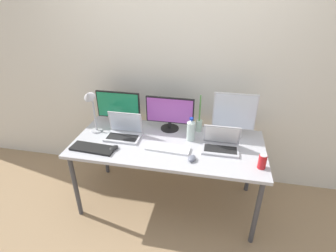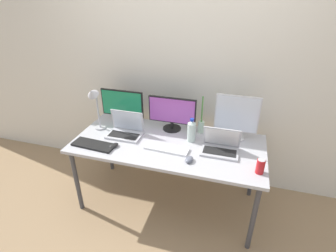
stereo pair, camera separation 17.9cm
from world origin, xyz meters
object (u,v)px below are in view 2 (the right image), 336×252
object	(u,v)px
desk_lamp	(94,101)
monitor_center	(172,113)
laptop_silver	(126,130)
keyboard_aux	(167,148)
mouse_by_laptop	(114,146)
work_desk	(168,148)
monitor_right	(236,117)
water_bottle	(191,131)
keyboard_main	(94,145)
laptop_secondary	(220,146)
soda_can_near_keyboard	(260,166)
mouse_by_keyboard	(189,159)
bamboo_vase	(201,125)
monitor_left	(122,106)

from	to	relation	value
desk_lamp	monitor_center	bearing A→B (deg)	17.85
monitor_center	desk_lamp	bearing A→B (deg)	-162.15
monitor_center	laptop_silver	distance (m)	0.49
keyboard_aux	mouse_by_laptop	distance (m)	0.49
work_desk	laptop_silver	xyz separation A→B (m)	(-0.45, 0.03, 0.11)
monitor_right	water_bottle	world-z (taller)	monitor_right
monitor_center	keyboard_main	size ratio (longest dim) A/B	1.20
laptop_secondary	desk_lamp	world-z (taller)	desk_lamp
work_desk	keyboard_main	distance (m)	0.70
soda_can_near_keyboard	keyboard_aux	bearing A→B (deg)	171.93
keyboard_main	keyboard_aux	bearing A→B (deg)	14.59
laptop_secondary	water_bottle	distance (m)	0.31
mouse_by_keyboard	bamboo_vase	distance (m)	0.53
monitor_left	keyboard_aux	bearing A→B (deg)	-32.95
monitor_right	mouse_by_keyboard	xyz separation A→B (m)	(-0.34, -0.50, -0.21)
monitor_left	mouse_by_keyboard	world-z (taller)	monitor_left
monitor_center	soda_can_near_keyboard	bearing A→B (deg)	-29.97
bamboo_vase	soda_can_near_keyboard	bearing A→B (deg)	-42.62
laptop_secondary	bamboo_vase	bearing A→B (deg)	127.80
laptop_silver	keyboard_main	size ratio (longest dim) A/B	0.83
monitor_center	mouse_by_keyboard	world-z (taller)	monitor_center
keyboard_main	water_bottle	world-z (taller)	water_bottle
monitor_center	keyboard_aux	world-z (taller)	monitor_center
water_bottle	mouse_by_keyboard	bearing A→B (deg)	-80.98
bamboo_vase	monitor_right	bearing A→B (deg)	-4.01
mouse_by_laptop	soda_can_near_keyboard	bearing A→B (deg)	21.43
monitor_center	keyboard_main	xyz separation A→B (m)	(-0.61, -0.51, -0.18)
desk_lamp	laptop_secondary	bearing A→B (deg)	-1.78
soda_can_near_keyboard	desk_lamp	size ratio (longest dim) A/B	0.27
keyboard_main	mouse_by_keyboard	xyz separation A→B (m)	(0.90, 0.01, 0.01)
keyboard_aux	desk_lamp	world-z (taller)	desk_lamp
mouse_by_laptop	bamboo_vase	distance (m)	0.88
keyboard_aux	soda_can_near_keyboard	size ratio (longest dim) A/B	3.19
monitor_left	bamboo_vase	bearing A→B (deg)	0.70
keyboard_main	mouse_by_keyboard	world-z (taller)	mouse_by_keyboard
work_desk	water_bottle	xyz separation A→B (m)	(0.20, 0.10, 0.16)
monitor_left	monitor_right	distance (m)	1.18
monitor_right	soda_can_near_keyboard	distance (m)	0.57
mouse_by_laptop	bamboo_vase	bearing A→B (deg)	56.97
monitor_right	soda_can_near_keyboard	size ratio (longest dim) A/B	3.49
keyboard_main	soda_can_near_keyboard	distance (m)	1.47
monitor_right	desk_lamp	bearing A→B (deg)	-170.31
work_desk	monitor_center	bearing A→B (deg)	97.65
water_bottle	desk_lamp	xyz separation A→B (m)	(-0.96, -0.06, 0.21)
monitor_left	keyboard_main	bearing A→B (deg)	-96.87
keyboard_main	keyboard_aux	xyz separation A→B (m)	(0.67, 0.13, 0.00)
monitor_left	desk_lamp	world-z (taller)	desk_lamp
laptop_silver	laptop_secondary	distance (m)	0.94
monitor_right	laptop_secondary	distance (m)	0.34
laptop_secondary	keyboard_aux	size ratio (longest dim) A/B	0.81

